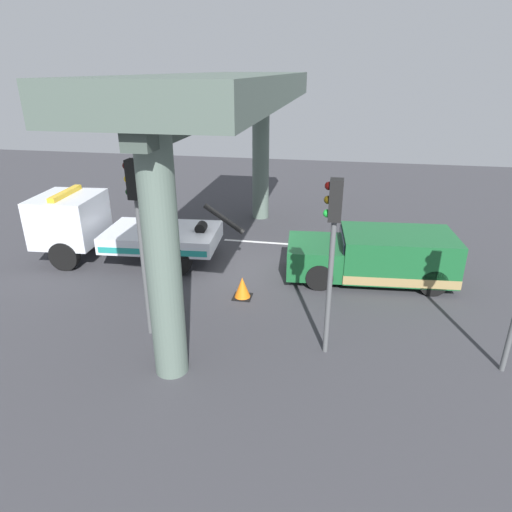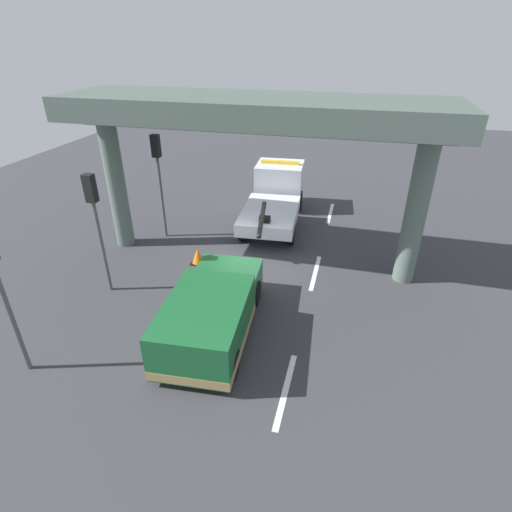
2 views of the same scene
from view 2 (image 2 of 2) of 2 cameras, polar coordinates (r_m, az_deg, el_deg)
The scene contains 10 objects.
ground_plane at distance 16.05m, azimuth -0.70°, elevation -1.29°, with size 60.00×40.00×0.10m, color #38383D.
lane_stripe_west at distance 10.96m, azimuth 4.20°, elevation -18.33°, with size 2.60×0.16×0.01m, color silver.
lane_stripe_mid at distance 15.63m, azimuth 8.38°, elevation -2.31°, with size 2.60×0.16×0.01m, color silver.
lane_stripe_east at distance 20.99m, azimuth 10.47°, elevation 5.99°, with size 2.60×0.16×0.01m, color silver.
tow_truck_white at distance 19.75m, azimuth 2.80°, elevation 8.70°, with size 7.32×2.82×2.46m.
towed_van_green at distance 12.08m, azimuth -6.32°, elevation -8.22°, with size 5.34×2.55×1.58m.
overpass_structure at distance 14.48m, azimuth -0.40°, elevation 18.42°, with size 3.60×13.51×6.20m.
traffic_light_far at distance 14.05m, azimuth -21.82°, elevation 6.22°, with size 0.39×0.32×4.24m.
traffic_light_mid at distance 17.59m, azimuth -13.66°, elevation 12.44°, with size 0.39×0.32×4.49m.
traffic_cone_orange at distance 16.12m, azimuth -8.20°, elevation -0.00°, with size 0.55×0.55×0.65m.
Camera 2 is at (-13.35, -3.69, 8.06)m, focal length 28.30 mm.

